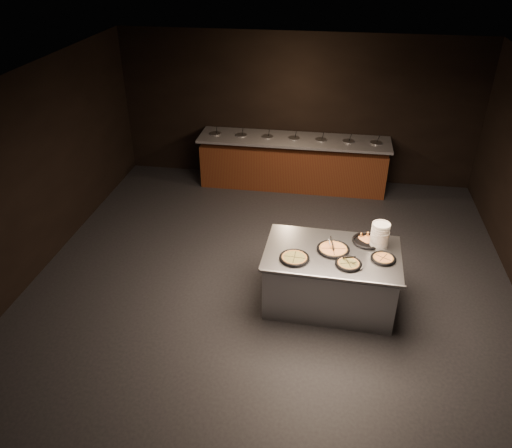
# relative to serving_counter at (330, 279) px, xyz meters

# --- Properties ---
(room) EXTENTS (7.02, 8.02, 2.92)m
(room) POSITION_rel_serving_counter_xyz_m (-0.85, 0.01, 1.04)
(room) COLOR black
(room) RESTS_ON ground
(salad_bar) EXTENTS (3.70, 0.83, 1.18)m
(salad_bar) POSITION_rel_serving_counter_xyz_m (-0.85, 3.57, 0.03)
(salad_bar) COLOR #4C2912
(salad_bar) RESTS_ON ground
(serving_counter) EXTENTS (1.81, 1.19, 0.85)m
(serving_counter) POSITION_rel_serving_counter_xyz_m (0.00, 0.00, 0.00)
(serving_counter) COLOR #ABADB2
(serving_counter) RESTS_ON ground
(plate_stack) EXTENTS (0.24, 0.24, 0.34)m
(plate_stack) POSITION_rel_serving_counter_xyz_m (0.60, 0.25, 0.61)
(plate_stack) COLOR white
(plate_stack) RESTS_ON serving_counter
(pan_veggie_whole) EXTENTS (0.39, 0.39, 0.04)m
(pan_veggie_whole) POSITION_rel_serving_counter_xyz_m (-0.48, -0.24, 0.46)
(pan_veggie_whole) COLOR black
(pan_veggie_whole) RESTS_ON serving_counter
(pan_cheese_whole) EXTENTS (0.43, 0.43, 0.04)m
(pan_cheese_whole) POSITION_rel_serving_counter_xyz_m (0.01, 0.04, 0.46)
(pan_cheese_whole) COLOR black
(pan_cheese_whole) RESTS_ON serving_counter
(pan_cheese_slices_a) EXTENTS (0.42, 0.42, 0.04)m
(pan_cheese_slices_a) POSITION_rel_serving_counter_xyz_m (0.46, 0.32, 0.46)
(pan_cheese_slices_a) COLOR black
(pan_cheese_slices_a) RESTS_ON serving_counter
(pan_cheese_slices_b) EXTENTS (0.34, 0.34, 0.04)m
(pan_cheese_slices_b) POSITION_rel_serving_counter_xyz_m (0.20, -0.26, 0.46)
(pan_cheese_slices_b) COLOR black
(pan_cheese_slices_b) RESTS_ON serving_counter
(pan_veggie_slices) EXTENTS (0.32, 0.32, 0.04)m
(pan_veggie_slices) POSITION_rel_serving_counter_xyz_m (0.64, -0.07, 0.46)
(pan_veggie_slices) COLOR black
(pan_veggie_slices) RESTS_ON serving_counter
(server_left) EXTENTS (0.17, 0.29, 0.15)m
(server_left) POSITION_rel_serving_counter_xyz_m (-0.03, 0.11, 0.51)
(server_left) COLOR #ABADB2
(server_left) RESTS_ON serving_counter
(server_right) EXTENTS (0.28, 0.20, 0.15)m
(server_right) POSITION_rel_serving_counter_xyz_m (0.25, -0.25, 0.51)
(server_right) COLOR #ABADB2
(server_right) RESTS_ON serving_counter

